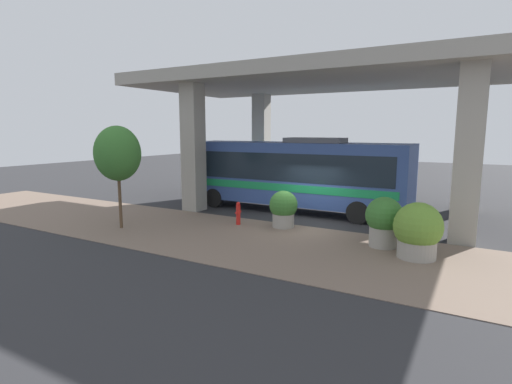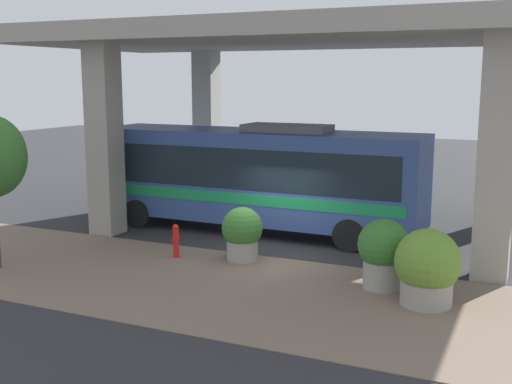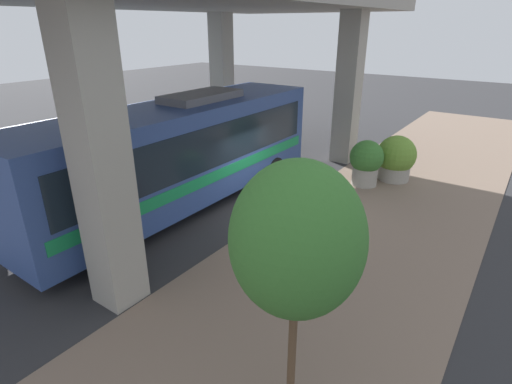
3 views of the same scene
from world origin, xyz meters
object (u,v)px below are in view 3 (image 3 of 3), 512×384
Objects in this scene: planter_back at (396,158)px; street_tree_near at (297,240)px; bus at (181,150)px; planter_front at (290,196)px; planter_middle at (366,162)px; fire_hydrant at (272,234)px.

planter_back is 0.43× the size of street_tree_near.
bus reaches higher than planter_front.
planter_middle is (-4.29, -5.39, -1.05)m from bus.
fire_hydrant is 5.50m from street_tree_near.
planter_middle is at bearing -92.51° from fire_hydrant.
street_tree_near reaches higher than planter_back.
street_tree_near is at bearing 146.26° from bus.
bus is 8.40m from street_tree_near.
planter_front is at bearing 73.76° from planter_back.
bus is 4.35m from fire_hydrant.
street_tree_near is (-1.88, 11.21, 2.20)m from planter_back.
bus is 11.21× the size of fire_hydrant.
street_tree_near is at bearing 104.73° from planter_middle.
bus is 6.28× the size of planter_back.
planter_back is at bearing -122.15° from planter_middle.
street_tree_near is at bearing 126.62° from fire_hydrant.
planter_middle is 1.42m from planter_back.
bus is at bearing -10.19° from fire_hydrant.
bus is 8.37m from planter_back.
planter_back is at bearing -80.49° from street_tree_near.
planter_middle is 10.58m from street_tree_near.
planter_middle is (-0.27, -6.11, 0.43)m from fire_hydrant.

